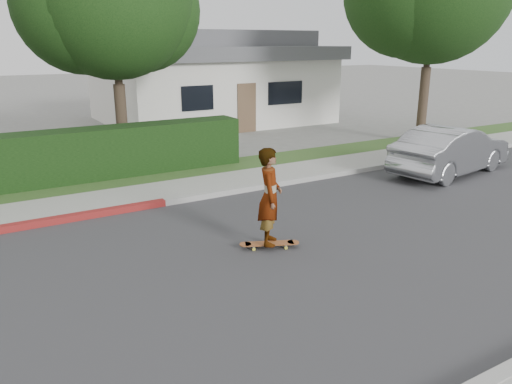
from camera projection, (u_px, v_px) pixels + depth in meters
ground at (196, 283)px, 8.17m from camera, size 120.00×120.00×0.00m
road at (196, 282)px, 8.17m from camera, size 60.00×8.00×0.01m
curb_far at (123, 209)px, 11.52m from camera, size 60.00×0.20×0.15m
sidewalk_far at (112, 200)px, 12.27m from camera, size 60.00×1.60×0.12m
planting_strip at (96, 185)px, 13.58m from camera, size 60.00×1.60×0.10m
tree_center at (110, 3)px, 15.04m from camera, size 5.66×4.84×7.44m
house at (210, 78)px, 24.64m from camera, size 10.60×8.60×4.30m
skateboard at (269, 244)px, 9.49m from camera, size 1.14×0.68×0.11m
skateboarder at (270, 197)px, 9.22m from camera, size 0.74×0.80×1.85m
car_silver at (451, 150)px, 14.74m from camera, size 4.53×2.18×1.43m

